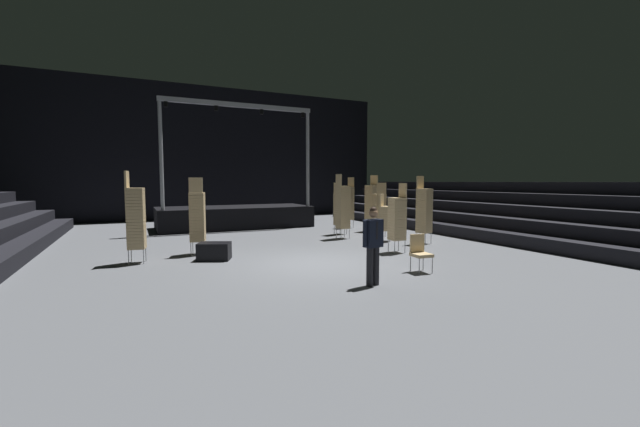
{
  "coord_description": "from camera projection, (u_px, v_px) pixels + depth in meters",
  "views": [
    {
      "loc": [
        -4.53,
        -9.8,
        2.27
      ],
      "look_at": [
        0.06,
        -0.16,
        1.4
      ],
      "focal_mm": 22.1,
      "sensor_mm": 36.0,
      "label": 1
    }
  ],
  "objects": [
    {
      "name": "chair_stack_front_left",
      "position": [
        379.0,
        210.0,
        16.17
      ],
      "size": [
        0.52,
        0.52,
        2.22
      ],
      "rotation": [
        0.0,
        0.0,
        6.09
      ],
      "color": "#B2B5BA",
      "rests_on": "ground_plane"
    },
    {
      "name": "chair_stack_mid_centre",
      "position": [
        424.0,
        210.0,
        14.31
      ],
      "size": [
        0.55,
        0.55,
        2.48
      ],
      "rotation": [
        0.0,
        0.0,
        3.44
      ],
      "color": "#B2B5BA",
      "rests_on": "ground_plane"
    },
    {
      "name": "ground_plane",
      "position": [
        316.0,
        265.0,
        10.95
      ],
      "size": [
        22.0,
        30.0,
        0.1
      ],
      "primitive_type": "cube",
      "color": "#515459"
    },
    {
      "name": "chair_stack_rear_centre",
      "position": [
        348.0,
        203.0,
        19.23
      ],
      "size": [
        0.53,
        0.53,
        2.48
      ],
      "rotation": [
        0.0,
        0.0,
        1.82
      ],
      "color": "#B2B5BA",
      "rests_on": "ground_plane"
    },
    {
      "name": "chair_stack_rear_left",
      "position": [
        371.0,
        203.0,
        17.95
      ],
      "size": [
        0.56,
        0.56,
        2.56
      ],
      "rotation": [
        0.0,
        0.0,
        1.92
      ],
      "color": "#B2B5BA",
      "rests_on": "ground_plane"
    },
    {
      "name": "man_with_tie",
      "position": [
        373.0,
        241.0,
        8.53
      ],
      "size": [
        0.57,
        0.3,
        1.73
      ],
      "rotation": [
        0.0,
        0.0,
        3.32
      ],
      "color": "black",
      "rests_on": "ground_plane"
    },
    {
      "name": "arena_end_wall",
      "position": [
        213.0,
        153.0,
        24.12
      ],
      "size": [
        22.0,
        0.3,
        8.0
      ],
      "primitive_type": "cube",
      "color": "black",
      "rests_on": "ground_plane"
    },
    {
      "name": "chair_stack_mid_right",
      "position": [
        340.0,
        209.0,
        16.9
      ],
      "size": [
        0.57,
        0.57,
        2.22
      ],
      "rotation": [
        0.0,
        0.0,
        5.07
      ],
      "color": "#B2B5BA",
      "rests_on": "ground_plane"
    },
    {
      "name": "chair_stack_aisle_right",
      "position": [
        343.0,
        207.0,
        15.62
      ],
      "size": [
        0.45,
        0.45,
        2.56
      ],
      "rotation": [
        0.0,
        0.0,
        4.74
      ],
      "color": "#B2B5BA",
      "rests_on": "ground_plane"
    },
    {
      "name": "stage_riser",
      "position": [
        235.0,
        215.0,
        19.47
      ],
      "size": [
        7.29,
        3.05,
        5.84
      ],
      "color": "black",
      "rests_on": "ground_plane"
    },
    {
      "name": "loose_chair_near_man",
      "position": [
        420.0,
        251.0,
        9.86
      ],
      "size": [
        0.48,
        0.48,
        0.95
      ],
      "rotation": [
        0.0,
        0.0,
        3.06
      ],
      "color": "#B2B5BA",
      "rests_on": "ground_plane"
    },
    {
      "name": "chair_stack_front_right",
      "position": [
        397.0,
        218.0,
        12.55
      ],
      "size": [
        0.47,
        0.47,
        2.22
      ],
      "rotation": [
        0.0,
        0.0,
        1.49
      ],
      "color": "#B2B5BA",
      "rests_on": "ground_plane"
    },
    {
      "name": "chair_stack_mid_left",
      "position": [
        386.0,
        218.0,
        14.96
      ],
      "size": [
        0.62,
        0.62,
        1.79
      ],
      "rotation": [
        0.0,
        0.0,
        3.81
      ],
      "color": "#B2B5BA",
      "rests_on": "ground_plane"
    },
    {
      "name": "bleacher_bank_right",
      "position": [
        513.0,
        210.0,
        15.66
      ],
      "size": [
        3.75,
        24.0,
        2.25
      ],
      "rotation": [
        0.0,
        0.0,
        -1.57
      ],
      "color": "black",
      "rests_on": "ground_plane"
    },
    {
      "name": "equipment_road_case",
      "position": [
        214.0,
        251.0,
        11.4
      ],
      "size": [
        1.07,
        0.91,
        0.5
      ],
      "primitive_type": "cube",
      "rotation": [
        0.0,
        0.0,
        -0.42
      ],
      "color": "black",
      "rests_on": "ground_plane"
    },
    {
      "name": "chair_stack_aisle_left",
      "position": [
        197.0,
        216.0,
        12.22
      ],
      "size": [
        0.54,
        0.54,
        2.39
      ],
      "rotation": [
        0.0,
        0.0,
        6.0
      ],
      "color": "#B2B5BA",
      "rests_on": "ground_plane"
    },
    {
      "name": "chair_stack_rear_right",
      "position": [
        136.0,
        217.0,
        10.88
      ],
      "size": [
        0.51,
        0.51,
        2.56
      ],
      "rotation": [
        0.0,
        0.0,
        4.53
      ],
      "color": "#B2B5BA",
      "rests_on": "ground_plane"
    }
  ]
}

